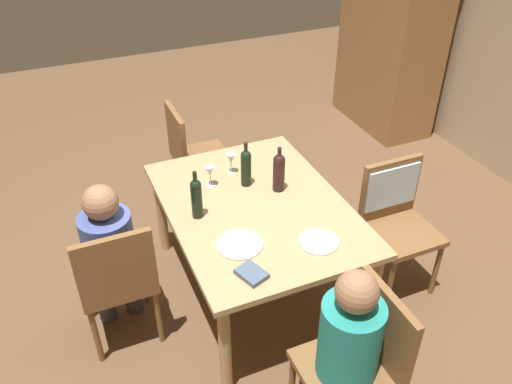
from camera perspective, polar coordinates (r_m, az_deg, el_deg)
ground_plane at (r=3.80m, az=0.00°, el=-10.40°), size 10.00×10.00×0.00m
armoire_cabinet at (r=5.69m, az=14.75°, el=17.45°), size 1.18×0.62×2.18m
dining_table at (r=3.37m, az=0.00°, el=-2.56°), size 1.50×1.10×0.74m
chair_right_end at (r=2.78m, az=11.41°, el=-17.17°), size 0.44×0.44×0.92m
chair_near at (r=3.21m, az=-14.95°, el=-9.01°), size 0.44×0.44×0.92m
chair_left_end at (r=4.30m, az=-7.05°, el=4.36°), size 0.44×0.44×0.92m
chair_far_right at (r=3.66m, az=14.84°, el=-1.57°), size 0.46×0.44×0.92m
person_woman_host at (r=2.65m, az=9.58°, el=-16.49°), size 0.30×0.35×1.12m
person_man_bearded at (r=3.22m, az=-15.63°, el=-6.21°), size 0.35×0.30×1.12m
wine_bottle_tall_green at (r=3.16m, az=-6.52°, el=-0.55°), size 0.07×0.07×0.32m
wine_bottle_dark_red at (r=3.43m, az=-1.10°, el=2.80°), size 0.07×0.07×0.32m
wine_bottle_short_olive at (r=3.38m, az=2.52°, el=2.28°), size 0.08×0.08×0.32m
wine_glass_near_left at (r=3.58m, az=-2.76°, el=3.58°), size 0.07×0.07×0.15m
wine_glass_centre at (r=3.45m, az=-5.05°, el=2.19°), size 0.07×0.07×0.15m
dinner_plate_host at (r=3.04m, az=6.85°, el=-5.42°), size 0.24×0.24×0.01m
dinner_plate_guest_left at (r=3.00m, az=-1.78°, el=-5.75°), size 0.27×0.27×0.01m
folded_napkin at (r=2.81m, az=-0.49°, el=-8.91°), size 0.19×0.17×0.03m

